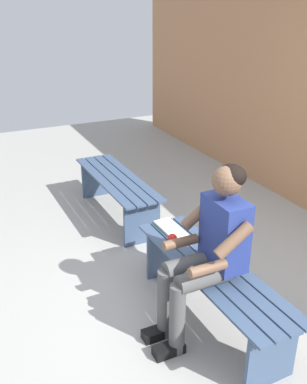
{
  "coord_description": "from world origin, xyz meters",
  "views": [
    {
      "loc": [
        -2.21,
        1.53,
        2.24
      ],
      "look_at": [
        0.67,
        0.15,
        0.83
      ],
      "focal_mm": 40.88,
      "sensor_mm": 36.0,
      "label": 1
    }
  ],
  "objects_px": {
    "bench_near": "(211,280)",
    "apple": "(172,239)",
    "bench_far": "(117,188)",
    "person_seated": "(209,248)",
    "book_open": "(173,231)"
  },
  "relations": [
    {
      "from": "bench_far",
      "to": "bench_near",
      "type": "bearing_deg",
      "value": 180.0
    },
    {
      "from": "bench_near",
      "to": "bench_far",
      "type": "height_order",
      "value": "same"
    },
    {
      "from": "bench_near",
      "to": "bench_far",
      "type": "bearing_deg",
      "value": 0.0
    },
    {
      "from": "person_seated",
      "to": "apple",
      "type": "height_order",
      "value": "person_seated"
    },
    {
      "from": "bench_near",
      "to": "apple",
      "type": "relative_size",
      "value": 20.03
    },
    {
      "from": "person_seated",
      "to": "book_open",
      "type": "relative_size",
      "value": 3.09
    },
    {
      "from": "person_seated",
      "to": "book_open",
      "type": "height_order",
      "value": "person_seated"
    },
    {
      "from": "bench_near",
      "to": "apple",
      "type": "xyz_separation_m",
      "value": [
        0.42,
        0.1,
        0.16
      ]
    },
    {
      "from": "person_seated",
      "to": "apple",
      "type": "xyz_separation_m",
      "value": [
        0.51,
        0.0,
        -0.19
      ]
    },
    {
      "from": "bench_near",
      "to": "apple",
      "type": "bearing_deg",
      "value": 14.06
    },
    {
      "from": "bench_far",
      "to": "apple",
      "type": "relative_size",
      "value": 19.17
    },
    {
      "from": "bench_far",
      "to": "apple",
      "type": "distance_m",
      "value": 1.5
    },
    {
      "from": "bench_far",
      "to": "book_open",
      "type": "xyz_separation_m",
      "value": [
        -1.33,
        0.02,
        0.13
      ]
    },
    {
      "from": "apple",
      "to": "book_open",
      "type": "distance_m",
      "value": 0.19
    },
    {
      "from": "bench_far",
      "to": "book_open",
      "type": "height_order",
      "value": "book_open"
    }
  ]
}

